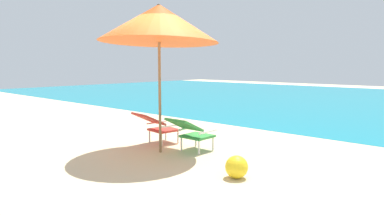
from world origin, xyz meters
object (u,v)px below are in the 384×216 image
(lounge_chair_right, at_px, (191,131))
(beach_ball, at_px, (237,167))
(lounge_chair_left, at_px, (157,125))
(beach_umbrella_center, at_px, (159,23))

(lounge_chair_right, height_order, beach_ball, lounge_chair_right)
(lounge_chair_right, relative_size, beach_ball, 2.63)
(beach_ball, bearing_deg, lounge_chair_right, 156.02)
(lounge_chair_left, xyz_separation_m, lounge_chair_right, (0.98, -0.01, 0.00))
(beach_umbrella_center, bearing_deg, lounge_chair_left, 143.47)
(lounge_chair_left, distance_m, lounge_chair_right, 0.98)
(lounge_chair_left, bearing_deg, lounge_chair_right, -0.74)
(lounge_chair_right, xyz_separation_m, beach_umbrella_center, (-0.43, -0.39, 1.97))
(lounge_chair_left, bearing_deg, beach_ball, -15.32)
(lounge_chair_left, xyz_separation_m, beach_ball, (2.46, -0.68, -0.24))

